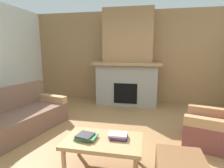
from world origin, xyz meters
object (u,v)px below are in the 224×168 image
fireplace (127,64)px  armchair (213,128)px  coffee_table (103,143)px  couch (18,118)px

fireplace → armchair: size_ratio=2.84×
armchair → coffee_table: size_ratio=0.95×
fireplace → coffee_table: size_ratio=2.70×
fireplace → couch: 3.11m
couch → fireplace: bearing=52.3°
fireplace → couch: size_ratio=1.39×
fireplace → couch: (-1.82, -2.36, -0.88)m
armchair → couch: bearing=-176.5°
couch → armchair: 3.51m
fireplace → armchair: (1.68, -2.15, -0.87)m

